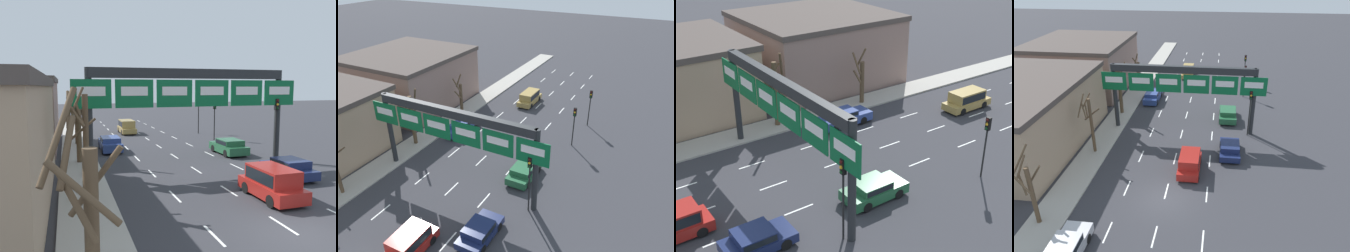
{
  "view_description": "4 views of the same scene",
  "coord_description": "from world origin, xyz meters",
  "views": [
    {
      "loc": [
        -8.84,
        -10.52,
        5.99
      ],
      "look_at": [
        -1.52,
        12.99,
        3.05
      ],
      "focal_mm": 35.0,
      "sensor_mm": 36.0,
      "label": 1
    },
    {
      "loc": [
        14.76,
        -7.1,
        18.27
      ],
      "look_at": [
        2.04,
        17.46,
        3.73
      ],
      "focal_mm": 35.0,
      "sensor_mm": 36.0,
      "label": 2
    },
    {
      "loc": [
        24.03,
        -0.27,
        16.76
      ],
      "look_at": [
        -1.26,
        17.58,
        2.06
      ],
      "focal_mm": 50.0,
      "sensor_mm": 36.0,
      "label": 3
    },
    {
      "loc": [
        3.9,
        -20.18,
        16.75
      ],
      "look_at": [
        0.94,
        3.75,
        4.65
      ],
      "focal_mm": 35.0,
      "sensor_mm": 36.0,
      "label": 4
    }
  ],
  "objects": [
    {
      "name": "suv_red",
      "position": [
        1.57,
        4.12,
        0.97
      ],
      "size": [
        1.9,
        3.97,
        1.74
      ],
      "color": "maroon",
      "rests_on": "ground_plane"
    },
    {
      "name": "traffic_light_mid_block",
      "position": [
        7.4,
        28.4,
        3.2
      ],
      "size": [
        0.3,
        0.35,
        4.48
      ],
      "color": "black",
      "rests_on": "ground_plane"
    },
    {
      "name": "tree_bare_third",
      "position": [
        -8.06,
        6.23,
        3.31
      ],
      "size": [
        1.53,
        1.78,
        5.85
      ],
      "color": "brown",
      "rests_on": "sidewalk_left"
    },
    {
      "name": "ground_plane",
      "position": [
        0.0,
        0.0,
        0.0
      ],
      "size": [
        220.0,
        220.0,
        0.0
      ],
      "primitive_type": "plane",
      "color": "#333338"
    },
    {
      "name": "sign_gantry",
      "position": [
        -0.0,
        11.9,
        5.78
      ],
      "size": [
        17.14,
        0.7,
        7.3
      ],
      "color": "#232628",
      "rests_on": "ground_plane"
    },
    {
      "name": "car_navy",
      "position": [
        5.14,
        7.37,
        0.69
      ],
      "size": [
        1.95,
        3.93,
        1.27
      ],
      "color": "#19234C",
      "rests_on": "ground_plane"
    },
    {
      "name": "traffic_light_near_gantry",
      "position": [
        7.12,
        23.04,
        3.16
      ],
      "size": [
        0.3,
        0.35,
        4.42
      ],
      "color": "black",
      "rests_on": "ground_plane"
    },
    {
      "name": "car_silver",
      "position": [
        -5.12,
        -6.56,
        0.75
      ],
      "size": [
        1.9,
        4.73,
        1.39
      ],
      "color": "#B7B7BC",
      "rests_on": "ground_plane"
    },
    {
      "name": "tree_bare_furthest",
      "position": [
        -7.9,
        24.18,
        2.45
      ],
      "size": [
        1.38,
        1.36,
        5.04
      ],
      "color": "brown",
      "rests_on": "sidewalk_left"
    },
    {
      "name": "building_near",
      "position": [
        -15.57,
        6.95,
        3.28
      ],
      "size": [
        11.76,
        17.32,
        6.55
      ],
      "color": "tan",
      "rests_on": "ground_plane"
    },
    {
      "name": "building_far",
      "position": [
        -16.25,
        24.5,
        3.46
      ],
      "size": [
        13.15,
        14.34,
        6.91
      ],
      "color": "gray",
      "rests_on": "ground_plane"
    },
    {
      "name": "car_blue",
      "position": [
        -5.02,
        20.13,
        0.73
      ],
      "size": [
        1.82,
        4.77,
        1.36
      ],
      "color": "navy",
      "rests_on": "ground_plane"
    },
    {
      "name": "car_green",
      "position": [
        4.96,
        15.42,
        0.73
      ],
      "size": [
        1.99,
        4.14,
        1.36
      ],
      "color": "#235B38",
      "rests_on": "ground_plane"
    },
    {
      "name": "traffic_light_far_end",
      "position": [
        7.07,
        11.63,
        3.6
      ],
      "size": [
        0.3,
        0.35,
        5.07
      ],
      "color": "black",
      "rests_on": "ground_plane"
    },
    {
      "name": "tree_bare_closest",
      "position": [
        -8.02,
        15.59,
        3.25
      ],
      "size": [
        1.71,
        1.7,
        6.33
      ],
      "color": "brown",
      "rests_on": "sidewalk_left"
    },
    {
      "name": "tree_bare_second",
      "position": [
        -8.5,
        -3.72,
        2.99
      ],
      "size": [
        1.86,
        1.98,
        5.85
      ],
      "color": "brown",
      "rests_on": "sidewalk_left"
    },
    {
      "name": "lane_dashes",
      "position": [
        -0.0,
        13.5,
        0.01
      ],
      "size": [
        6.72,
        67.0,
        0.01
      ],
      "color": "white",
      "rests_on": "ground_plane"
    },
    {
      "name": "sidewalk_left",
      "position": [
        -8.0,
        0.0,
        0.07
      ],
      "size": [
        2.8,
        110.0,
        0.15
      ],
      "color": "#A8A399",
      "rests_on": "ground_plane"
    },
    {
      "name": "suv_gold",
      "position": [
        -1.45,
        31.24,
        0.96
      ],
      "size": [
        1.83,
        4.6,
        1.73
      ],
      "color": "#A88947",
      "rests_on": "ground_plane"
    }
  ]
}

